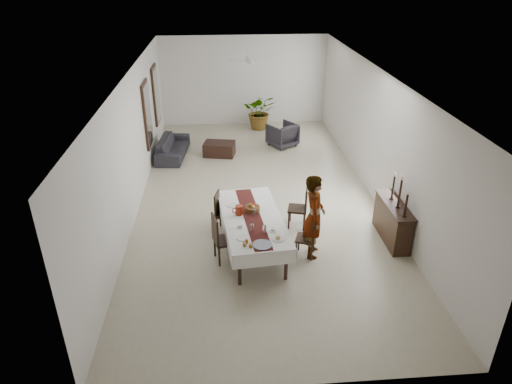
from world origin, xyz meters
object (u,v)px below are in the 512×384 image
Objects in this scene: red_pitcher at (239,210)px; woman at (314,216)px; dining_table_top at (252,218)px; sideboard_body at (392,222)px; sofa at (173,147)px.

woman is (1.50, -0.42, 0.03)m from red_pitcher.
dining_table_top is 0.33m from red_pitcher.
sideboard_body is at bearing 0.09° from red_pitcher.
red_pitcher is at bearing 149.04° from dining_table_top.
sofa is (-5.19, 5.23, -0.14)m from sideboard_body.
red_pitcher is at bearing -179.91° from sideboard_body.
red_pitcher is 0.10× the size of sofa.
sofa is at bearing 41.32° from woman.
sofa is (-3.35, 5.65, -0.62)m from woman.
woman reaches higher than sofa.
sofa is at bearing 109.40° from red_pitcher.
dining_table_top is 1.24× the size of sofa.
woman reaches higher than red_pitcher.
woman is 0.92× the size of sofa.
red_pitcher is at bearing -154.76° from sofa.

